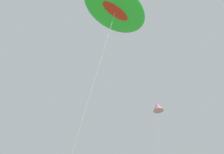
# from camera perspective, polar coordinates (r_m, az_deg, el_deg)

# --- Properties ---
(big_show_kite) EXTENTS (10.26, 6.62, 18.95)m
(big_show_kite) POSITION_cam_1_polar(r_m,az_deg,el_deg) (18.84, 0.22, 15.43)
(big_show_kite) COLOR green
(big_show_kite) RESTS_ON ground
(small_kite_tiny_distant) EXTENTS (3.21, 2.91, 22.47)m
(small_kite_tiny_distant) POSITION_cam_1_polar(r_m,az_deg,el_deg) (30.82, 10.17, -6.62)
(small_kite_tiny_distant) COLOR pink
(small_kite_tiny_distant) RESTS_ON ground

